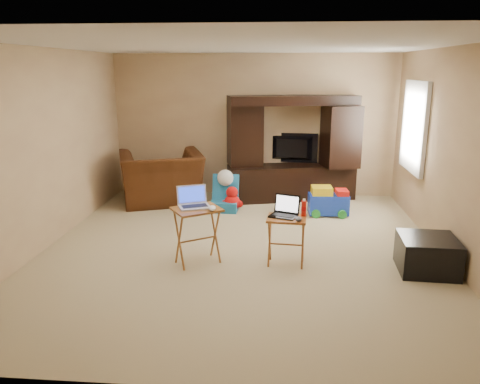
# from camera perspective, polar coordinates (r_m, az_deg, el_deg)

# --- Properties ---
(floor) EXTENTS (5.50, 5.50, 0.00)m
(floor) POSITION_cam_1_polar(r_m,az_deg,el_deg) (6.07, 0.16, -6.84)
(floor) COLOR tan
(floor) RESTS_ON ground
(ceiling) EXTENTS (5.50, 5.50, 0.00)m
(ceiling) POSITION_cam_1_polar(r_m,az_deg,el_deg) (5.65, 0.18, 17.47)
(ceiling) COLOR silver
(ceiling) RESTS_ON ground
(wall_back) EXTENTS (5.00, 0.00, 5.00)m
(wall_back) POSITION_cam_1_polar(r_m,az_deg,el_deg) (8.44, 1.69, 8.08)
(wall_back) COLOR tan
(wall_back) RESTS_ON ground
(wall_front) EXTENTS (5.00, 0.00, 5.00)m
(wall_front) POSITION_cam_1_polar(r_m,az_deg,el_deg) (3.07, -3.99, -4.02)
(wall_front) COLOR tan
(wall_front) RESTS_ON ground
(wall_left) EXTENTS (0.00, 5.50, 5.50)m
(wall_left) POSITION_cam_1_polar(r_m,az_deg,el_deg) (6.43, -22.73, 4.82)
(wall_left) COLOR tan
(wall_left) RESTS_ON ground
(wall_right) EXTENTS (0.00, 5.50, 5.50)m
(wall_right) POSITION_cam_1_polar(r_m,az_deg,el_deg) (6.06, 24.50, 4.09)
(wall_right) COLOR tan
(wall_right) RESTS_ON ground
(window_pane) EXTENTS (0.00, 1.20, 1.20)m
(window_pane) POSITION_cam_1_polar(r_m,az_deg,el_deg) (7.50, 20.62, 7.46)
(window_pane) COLOR white
(window_pane) RESTS_ON ground
(window_frame) EXTENTS (0.06, 1.14, 1.34)m
(window_frame) POSITION_cam_1_polar(r_m,az_deg,el_deg) (7.49, 20.47, 7.47)
(window_frame) COLOR white
(window_frame) RESTS_ON ground
(entertainment_center) EXTENTS (2.27, 1.07, 1.80)m
(entertainment_center) POSITION_cam_1_polar(r_m,az_deg,el_deg) (8.18, 6.35, 5.31)
(entertainment_center) COLOR black
(entertainment_center) RESTS_ON floor
(television) EXTENTS (0.92, 0.21, 0.53)m
(television) POSITION_cam_1_polar(r_m,az_deg,el_deg) (8.40, 6.31, 5.31)
(television) COLOR black
(television) RESTS_ON entertainment_center
(recliner) EXTENTS (1.65, 1.55, 0.87)m
(recliner) POSITION_cam_1_polar(r_m,az_deg,el_deg) (8.08, -9.54, 1.71)
(recliner) COLOR #47240F
(recliner) RESTS_ON floor
(child_rocker) EXTENTS (0.45, 0.51, 0.57)m
(child_rocker) POSITION_cam_1_polar(r_m,az_deg,el_deg) (7.56, -1.90, -0.15)
(child_rocker) COLOR #1C6B9C
(child_rocker) RESTS_ON floor
(plush_toy) EXTENTS (0.37, 0.31, 0.41)m
(plush_toy) POSITION_cam_1_polar(r_m,az_deg,el_deg) (7.56, -0.97, -0.81)
(plush_toy) COLOR red
(plush_toy) RESTS_ON floor
(push_toy) EXTENTS (0.65, 0.48, 0.47)m
(push_toy) POSITION_cam_1_polar(r_m,az_deg,el_deg) (7.46, 10.73, -1.03)
(push_toy) COLOR blue
(push_toy) RESTS_ON floor
(ottoman) EXTENTS (0.66, 0.66, 0.40)m
(ottoman) POSITION_cam_1_polar(r_m,az_deg,el_deg) (5.75, 21.87, -7.09)
(ottoman) COLOR black
(ottoman) RESTS_ON floor
(tray_table_left) EXTENTS (0.66, 0.63, 0.68)m
(tray_table_left) POSITION_cam_1_polar(r_m,az_deg,el_deg) (5.53, -5.21, -5.35)
(tray_table_left) COLOR #9B5A25
(tray_table_left) RESTS_ON floor
(tray_table_right) EXTENTS (0.48, 0.40, 0.58)m
(tray_table_right) POSITION_cam_1_polar(r_m,az_deg,el_deg) (5.51, 5.65, -5.98)
(tray_table_right) COLOR #A35727
(tray_table_right) RESTS_ON floor
(laptop_left) EXTENTS (0.44, 0.41, 0.24)m
(laptop_left) POSITION_cam_1_polar(r_m,az_deg,el_deg) (5.42, -5.58, -0.68)
(laptop_left) COLOR #BABABF
(laptop_left) RESTS_ON tray_table_left
(laptop_right) EXTENTS (0.37, 0.34, 0.24)m
(laptop_right) POSITION_cam_1_polar(r_m,az_deg,el_deg) (5.39, 5.33, -1.82)
(laptop_right) COLOR black
(laptop_right) RESTS_ON tray_table_right
(mouse_left) EXTENTS (0.10, 0.14, 0.06)m
(mouse_left) POSITION_cam_1_polar(r_m,az_deg,el_deg) (5.32, -3.41, -1.98)
(mouse_left) COLOR white
(mouse_left) RESTS_ON tray_table_left
(mouse_right) EXTENTS (0.09, 0.13, 0.05)m
(mouse_right) POSITION_cam_1_polar(r_m,az_deg,el_deg) (5.29, 7.16, -3.28)
(mouse_right) COLOR #3B3B40
(mouse_right) RESTS_ON tray_table_right
(water_bottle) EXTENTS (0.06, 0.06, 0.18)m
(water_bottle) POSITION_cam_1_polar(r_m,az_deg,el_deg) (5.47, 7.79, -1.99)
(water_bottle) COLOR red
(water_bottle) RESTS_ON tray_table_right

